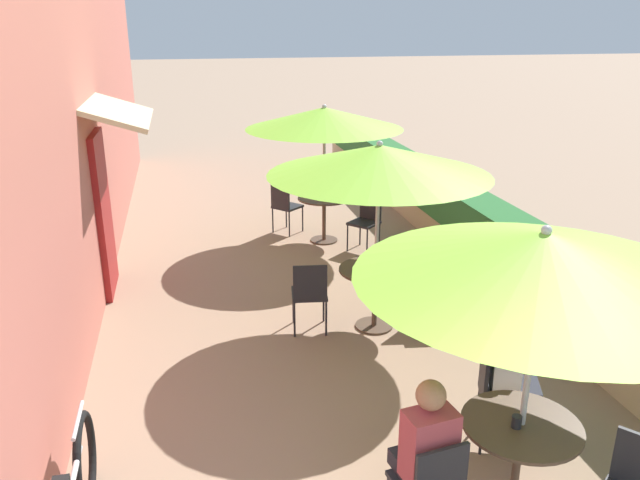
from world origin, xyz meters
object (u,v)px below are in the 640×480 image
Objects in this scene: seated_patron_near_right at (512,373)px; patio_table_far at (324,208)px; patio_umbrella_near at (543,256)px; cafe_chair_mid_right at (310,291)px; coffee_cup_near at (517,422)px; seated_patron_near_back at (424,452)px; patio_umbrella_far at (324,118)px; cafe_chair_mid_left at (438,282)px; cafe_chair_far_right at (285,204)px; patio_umbrella_mid at (379,160)px; cafe_chair_far_left at (367,218)px; patio_table_mid at (375,283)px; cafe_chair_near_right at (496,389)px; patio_table_near at (519,445)px.

patio_table_far is at bearing -154.98° from seated_patron_near_right.
patio_umbrella_near reaches higher than cafe_chair_mid_right.
patio_table_far is at bearing 89.79° from coffee_cup_near.
coffee_cup_near is (0.70, 0.05, 0.09)m from seated_patron_near_back.
patio_umbrella_far is at bearing 74.64° from seated_patron_near_back.
cafe_chair_mid_left and cafe_chair_far_right have the same top height.
seated_patron_near_right is 5.98m from cafe_chair_far_right.
patio_umbrella_mid is 2.80× the size of cafe_chair_far_left.
patio_table_mid is 1.00× the size of patio_table_far.
cafe_chair_near_right is 2.26m from cafe_chair_mid_left.
patio_umbrella_near is 2.89× the size of patio_table_far.
cafe_chair_near_right is at bearing 87.40° from cafe_chair_mid_left.
patio_table_mid is at bearing -150.00° from cafe_chair_near_right.
cafe_chair_far_right reaches higher than patio_table_near.
seated_patron_near_back is at bearing -79.20° from cafe_chair_mid_right.
patio_umbrella_mid reaches higher than seated_patron_near_right.
patio_umbrella_mid is (-0.14, 2.99, 0.00)m from patio_umbrella_near.
patio_table_mid is 2.64m from cafe_chair_far_left.
patio_table_near is at bearing -89.63° from patio_umbrella_far.
patio_umbrella_near reaches higher than seated_patron_near_back.
cafe_chair_far_right is (-0.56, 0.52, -1.48)m from patio_umbrella_far.
seated_patron_near_right is 1.44× the size of cafe_chair_mid_right.
patio_umbrella_far is 2.80× the size of cafe_chair_far_left.
cafe_chair_mid_left is at bearing 78.06° from patio_table_near.
patio_table_far is at bearing 74.64° from seated_patron_near_back.
patio_umbrella_mid is at bearing -150.00° from cafe_chair_near_right.
seated_patron_near_back is 0.71m from coffee_cup_near.
cafe_chair_mid_left reaches higher than patio_table_far.
patio_umbrella_far is at bearing -154.98° from seated_patron_near_right.
patio_umbrella_mid is 3.09m from patio_umbrella_far.
patio_umbrella_mid is 2.80× the size of cafe_chair_mid_right.
patio_umbrella_mid and patio_umbrella_far have the same top height.
patio_table_near is 0.68× the size of seated_patron_near_right.
cafe_chair_far_left is (0.66, 2.56, -1.48)m from patio_umbrella_mid.
seated_patron_near_back is at bearing -101.40° from patio_umbrella_mid.
cafe_chair_far_left is at bearing 68.53° from seated_patron_near_back.
patio_table_near is at bearing -87.34° from patio_umbrella_mid.
coffee_cup_near is 0.11× the size of patio_table_far.
seated_patron_near_back is (-1.07, -0.78, 0.00)m from seated_patron_near_right.
patio_table_mid is 0.97× the size of cafe_chair_far_left.
seated_patron_near_back is 3.40m from patio_umbrella_mid.
patio_umbrella_near is 3.32m from patio_table_mid.
seated_patron_near_back is 1.44× the size of cafe_chair_mid_right.
patio_table_near is at bearing 5.73° from cafe_chair_near_right.
patio_umbrella_far is (0.02, 6.11, 1.21)m from coffee_cup_near.
patio_table_far is (0.72, 6.16, -0.13)m from seated_patron_near_back.
cafe_chair_mid_left is at bearing -169.41° from cafe_chair_near_right.
patio_table_mid is 3.64m from cafe_chair_far_right.
cafe_chair_mid_left is at bearing 56.82° from seated_patron_near_back.
cafe_chair_near_right and cafe_chair_mid_left have the same top height.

